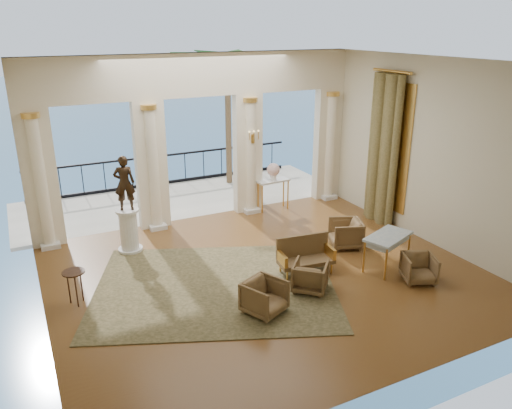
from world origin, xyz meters
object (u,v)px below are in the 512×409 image
console_table (273,185)px  side_table (74,276)px  game_table (388,239)px  settee (305,255)px  armchair_b (419,267)px  armchair_a (265,296)px  armchair_c (346,232)px  statue (124,183)px  armchair_d (310,275)px  pedestal (129,231)px

console_table → side_table: size_ratio=1.39×
console_table → side_table: console_table is taller
game_table → console_table: (-0.49, 4.45, 0.04)m
settee → armchair_b: bearing=-30.1°
armchair_a → armchair_c: size_ratio=0.96×
armchair_b → console_table: 5.31m
armchair_a → game_table: 3.34m
game_table → armchair_c: bearing=74.2°
statue → settee: bearing=151.8°
armchair_a → game_table: (3.30, 0.42, 0.35)m
armchair_d → statue: bearing=-8.2°
armchair_b → side_table: 7.05m
armchair_c → armchair_a: bearing=-38.9°
console_table → statue: bearing=-171.2°
armchair_c → armchair_d: 2.41m
armchair_d → pedestal: pedestal is taller
armchair_d → pedestal: 4.57m
armchair_c → game_table: bearing=27.3°
armchair_c → statue: (-4.81, 2.11, 1.35)m
armchair_b → statue: size_ratio=0.51×
statue → side_table: 2.71m
armchair_d → statue: size_ratio=0.53×
game_table → console_table: console_table is taller
side_table → console_table: bearing=26.3°
armchair_a → settee: bearing=10.2°
armchair_a → statue: size_ratio=0.55×
pedestal → statue: 1.21m
game_table → side_table: (-6.45, 1.50, -0.11)m
armchair_a → settee: 1.92m
armchair_d → side_table: bearing=22.8°
game_table → pedestal: bearing=123.7°
game_table → pedestal: 6.04m
console_table → pedestal: bearing=-171.2°
armchair_d → armchair_a: bearing=58.0°
statue → game_table: bearing=157.6°
armchair_a → statue: statue is taller
armchair_a → armchair_b: (3.50, -0.37, -0.03)m
armchair_b → armchair_d: 2.38m
armchair_d → pedestal: (-2.88, 3.55, 0.17)m
settee → statue: statue is taller
armchair_b → settee: size_ratio=0.52×
side_table → armchair_a: bearing=-31.4°
armchair_d → armchair_c: bearing=-100.6°
armchair_d → pedestal: size_ratio=0.64×
armchair_b → settee: bearing=166.3°
pedestal → settee: bearing=-40.7°
armchair_c → console_table: console_table is taller
armchair_c → pedestal: size_ratio=0.70×
pedestal → armchair_d: bearing=-51.0°
armchair_a → game_table: game_table is taller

